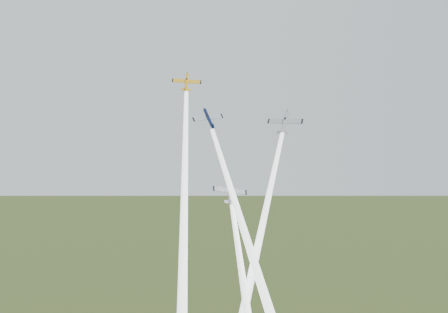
% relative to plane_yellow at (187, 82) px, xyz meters
% --- Properties ---
extents(plane_yellow, '(7.02, 5.12, 6.20)m').
position_rel_plane_yellow_xyz_m(plane_yellow, '(0.00, 0.00, 0.00)').
color(plane_yellow, '#E9A314').
extents(smoke_trail_yellow, '(2.67, 50.29, 60.17)m').
position_rel_plane_yellow_xyz_m(smoke_trail_yellow, '(0.26, -26.33, -31.85)').
color(smoke_trail_yellow, white).
extents(plane_navy, '(8.89, 7.15, 6.88)m').
position_rel_plane_yellow_xyz_m(plane_navy, '(4.98, -6.19, -8.56)').
color(plane_navy, '#0C1637').
extents(smoke_trail_navy, '(18.08, 41.83, 52.66)m').
position_rel_plane_yellow_xyz_m(smoke_trail_navy, '(13.44, -27.83, -36.66)').
color(smoke_trail_navy, white).
extents(plane_silver_right, '(9.91, 8.68, 7.16)m').
position_rel_plane_yellow_xyz_m(plane_silver_right, '(21.94, -2.88, -9.23)').
color(plane_silver_right, '#A2AAB0').
extents(smoke_trail_silver_right, '(20.23, 44.66, 56.76)m').
position_rel_plane_yellow_xyz_m(smoke_trail_silver_right, '(12.37, -25.90, -39.38)').
color(smoke_trail_silver_right, white).
extents(plane_silver_low, '(7.12, 6.25, 6.91)m').
position_rel_plane_yellow_xyz_m(plane_silver_low, '(9.18, -16.15, -23.54)').
color(plane_silver_low, silver).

